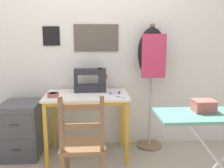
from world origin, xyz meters
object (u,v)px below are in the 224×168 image
at_px(sewing_machine, 92,81).
at_px(filing_cabinet, 22,130).
at_px(storage_box, 204,106).
at_px(wooden_chair, 83,145).
at_px(fabric_bowl, 53,95).
at_px(thread_spool_far_edge, 119,93).
at_px(ironing_board, 222,119).
at_px(thread_spool_mid_table, 115,93).
at_px(scissors, 120,97).
at_px(dress_form, 152,59).
at_px(thread_spool_near_machine, 110,93).

relative_size(sewing_machine, filing_cabinet, 0.61).
bearing_deg(storage_box, wooden_chair, 164.77).
relative_size(sewing_machine, fabric_bowl, 3.11).
relative_size(sewing_machine, thread_spool_far_edge, 10.78).
bearing_deg(ironing_board, thread_spool_mid_table, 128.75).
bearing_deg(thread_spool_far_edge, wooden_chair, -120.41).
xyz_separation_m(scissors, ironing_board, (0.73, -0.81, 0.01)).
height_order(thread_spool_mid_table, filing_cabinet, thread_spool_mid_table).
distance_m(thread_spool_mid_table, storage_box, 1.12).
distance_m(fabric_bowl, wooden_chair, 0.74).
bearing_deg(thread_spool_far_edge, sewing_machine, 152.07).
height_order(sewing_machine, wooden_chair, sewing_machine).
distance_m(fabric_bowl, thread_spool_mid_table, 0.68).
height_order(thread_spool_mid_table, thread_spool_far_edge, thread_spool_far_edge).
bearing_deg(thread_spool_mid_table, ironing_board, -51.25).
bearing_deg(ironing_board, sewing_machine, 132.39).
bearing_deg(dress_form, wooden_chair, -132.27).
bearing_deg(fabric_bowl, dress_form, 15.49).
xyz_separation_m(ironing_board, storage_box, (-0.13, 0.05, 0.09)).
distance_m(thread_spool_far_edge, storage_box, 1.09).
height_order(thread_spool_far_edge, storage_box, storage_box).
bearing_deg(fabric_bowl, wooden_chair, -58.23).
distance_m(fabric_bowl, scissors, 0.73).
bearing_deg(storage_box, filing_cabinet, 150.24).
bearing_deg(thread_spool_mid_table, sewing_machine, 147.03).
relative_size(sewing_machine, thread_spool_near_machine, 10.97).
distance_m(thread_spool_mid_table, filing_cabinet, 1.18).
xyz_separation_m(scissors, thread_spool_near_machine, (-0.10, 0.15, 0.01)).
bearing_deg(dress_form, scissors, -137.40).
height_order(fabric_bowl, filing_cabinet, fabric_bowl).
bearing_deg(dress_form, thread_spool_near_machine, -155.24).
xyz_separation_m(thread_spool_near_machine, thread_spool_far_edge, (0.10, 0.01, 0.00)).
xyz_separation_m(sewing_machine, thread_spool_mid_table, (0.26, -0.17, -0.11)).
distance_m(sewing_machine, thread_spool_near_machine, 0.30).
height_order(fabric_bowl, thread_spool_mid_table, fabric_bowl).
distance_m(scissors, filing_cabinet, 1.24).
distance_m(sewing_machine, thread_spool_far_edge, 0.37).
relative_size(thread_spool_near_machine, filing_cabinet, 0.06).
relative_size(thread_spool_near_machine, storage_box, 0.21).
relative_size(fabric_bowl, thread_spool_far_edge, 3.47).
relative_size(fabric_bowl, thread_spool_near_machine, 3.53).
relative_size(scissors, thread_spool_far_edge, 2.96).
height_order(filing_cabinet, dress_form, dress_form).
xyz_separation_m(sewing_machine, storage_box, (0.90, -1.08, -0.02)).
xyz_separation_m(wooden_chair, filing_cabinet, (-0.76, 0.73, -0.11)).
bearing_deg(wooden_chair, thread_spool_far_edge, 59.59).
distance_m(thread_spool_mid_table, thread_spool_far_edge, 0.05).
distance_m(scissors, thread_spool_near_machine, 0.18).
xyz_separation_m(sewing_machine, thread_spool_near_machine, (0.21, -0.18, -0.11)).
relative_size(thread_spool_far_edge, dress_form, 0.02).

